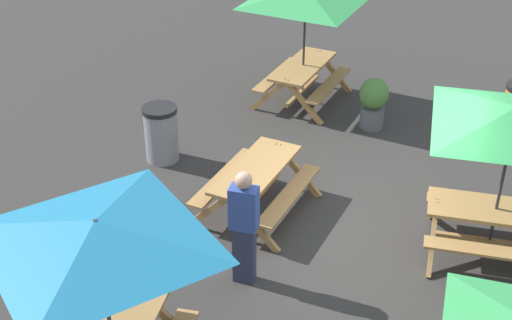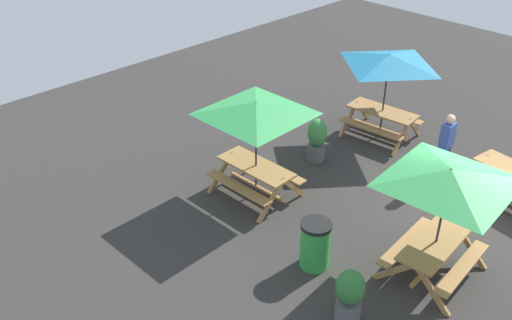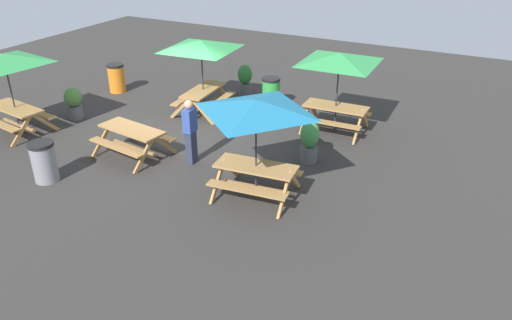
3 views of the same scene
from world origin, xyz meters
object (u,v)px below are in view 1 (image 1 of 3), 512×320
Objects in this scene: picnic_table_2 at (256,179)px; trash_bin_gray at (161,133)px; picnic_table_0 at (99,246)px; person_standing at (244,225)px; potted_plant_0 at (373,101)px; picnic_table_3 at (306,4)px.

picnic_table_2 is 2.23m from trash_bin_gray.
person_standing is at bearing 156.20° from picnic_table_0.
picnic_table_2 is at bearing 168.79° from picnic_table_0.
potted_plant_0 is (-7.01, 1.53, -1.46)m from picnic_table_0.
picnic_table_0 is 0.83× the size of picnic_table_3.
picnic_table_2 is 1.64m from person_standing.
potted_plant_0 is (0.68, 1.51, -1.46)m from picnic_table_3.
picnic_table_3 is at bearing -167.17° from picnic_table_2.
picnic_table_0 reaches higher than potted_plant_0.
trash_bin_gray is (-0.97, -2.01, -0.07)m from picnic_table_2.
picnic_table_3 is 3.70m from trash_bin_gray.
picnic_table_0 is at bearing 19.19° from trash_bin_gray.
person_standing is (1.56, 0.36, 0.32)m from picnic_table_2.
picnic_table_3 reaches higher than person_standing.
picnic_table_3 is 1.68× the size of person_standing.
picnic_table_3 is 2.88× the size of potted_plant_0.
picnic_table_2 is at bearing 99.63° from person_standing.
picnic_table_0 reaches higher than picnic_table_2.
picnic_table_3 is at bearing 174.05° from picnic_table_0.
picnic_table_2 is 0.70× the size of picnic_table_3.
picnic_table_3 reaches higher than potted_plant_0.
potted_plant_0 is at bearing 125.51° from trash_bin_gray.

